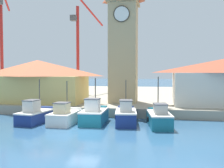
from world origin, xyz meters
TOP-DOWN VIEW (x-y plane):
  - ground_plane at (0.00, 0.00)m, footprint 300.00×300.00m
  - quay_wharf at (0.00, 26.76)m, footprint 120.00×40.00m
  - fishing_boat_far_left at (-5.58, 2.86)m, footprint 2.47×4.74m
  - fishing_boat_left_outer at (-2.69, 2.91)m, footprint 2.24×4.39m
  - fishing_boat_left_inner at (0.02, 3.50)m, footprint 2.33×4.33m
  - fishing_boat_mid_left at (3.03, 3.70)m, footprint 2.43×4.72m
  - fishing_boat_center at (6.08, 3.28)m, footprint 2.51×5.00m
  - clock_tower at (1.61, 12.46)m, footprint 3.88×3.88m
  - warehouse_left at (-9.23, 10.77)m, footprint 12.31×6.24m
  - warehouse_right at (13.50, 11.47)m, footprint 11.81×6.07m
  - port_crane_near at (-8.66, 26.66)m, footprint 4.07×10.00m
  - port_crane_far at (-21.36, 21.87)m, footprint 3.31×7.88m

SIDE VIEW (x-z plane):
  - ground_plane at x=0.00m, z-range 0.00..0.00m
  - quay_wharf at x=0.00m, z-range 0.00..1.00m
  - fishing_boat_left_outer at x=-2.69m, z-range -1.29..2.72m
  - fishing_boat_far_left at x=-5.58m, z-range -1.32..2.85m
  - fishing_boat_center at x=6.08m, z-range -1.46..3.00m
  - fishing_boat_mid_left at x=3.03m, z-range -1.24..2.88m
  - fishing_boat_left_inner at x=0.02m, z-range -1.31..2.99m
  - warehouse_left at x=-9.23m, z-range 1.06..6.44m
  - warehouse_right at x=13.50m, z-range 1.06..6.46m
  - port_crane_near at x=-8.66m, z-range -1.49..16.42m
  - port_crane_far at x=-21.36m, z-range -1.21..17.83m
  - clock_tower at x=1.61m, z-range 0.61..17.95m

